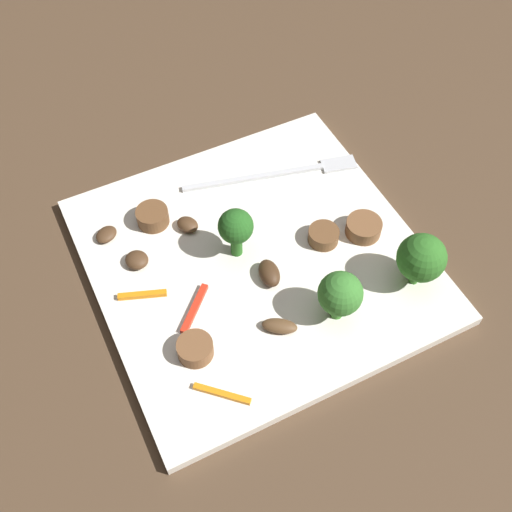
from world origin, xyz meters
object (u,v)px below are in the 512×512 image
Objects in this scene: mushroom_1 at (137,260)px; pepper_strip_1 at (142,295)px; broccoli_floret_2 at (236,228)px; broccoli_floret_1 at (340,294)px; mushroom_4 at (264,275)px; sausage_slice_1 at (323,236)px; fork at (284,173)px; mushroom_2 at (188,225)px; mushroom_0 at (280,326)px; sausage_slice_0 at (153,217)px; mushroom_3 at (106,234)px; sausage_slice_2 at (364,228)px; pepper_strip_0 at (222,394)px; plate at (256,259)px; pepper_strip_2 at (195,309)px; sausage_slice_3 at (195,349)px; broccoli_floret_0 at (421,258)px.

pepper_strip_1 is at bearing -103.08° from mushroom_1.
mushroom_1 is at bearing 161.60° from broccoli_floret_2.
mushroom_4 is at bearing 123.36° from broccoli_floret_1.
fork is at bearing 85.97° from sausage_slice_1.
fork is 3.26× the size of broccoli_floret_2.
broccoli_floret_1 reaches higher than mushroom_2.
mushroom_0 is 0.15m from mushroom_1.
fork is at bearing 54.41° from mushroom_4.
sausage_slice_0 is 1.43× the size of mushroom_3.
sausage_slice_2 is 0.71× the size of pepper_strip_0.
plate is 0.11m from pepper_strip_1.
broccoli_floret_2 is at bearing 33.98° from pepper_strip_2.
sausage_slice_2 is 1.55× the size of mushroom_1.
mushroom_1 is 0.04m from mushroom_3.
pepper_strip_1 is at bearing -175.93° from broccoli_floret_2.
sausage_slice_0 reaches higher than pepper_strip_2.
broccoli_floret_1 is 0.17m from pepper_strip_1.
sausage_slice_3 is 0.07m from mushroom_0.
mushroom_3 is (-0.19, 0.00, 0.00)m from fork.
pepper_strip_0 is 0.95× the size of pepper_strip_2.
sausage_slice_2 is 0.21m from mushroom_1.
mushroom_3 is at bearing 131.78° from broccoli_floret_1.
broccoli_floret_1 is at bearing -61.67° from mushroom_2.
mushroom_0 is at bearing 175.54° from broccoli_floret_0.
plate is 0.08m from pepper_strip_2.
pepper_strip_1 is at bearing 105.70° from sausage_slice_3.
plate is at bearing -35.28° from mushroom_3.
mushroom_0 is 0.05m from mushroom_4.
mushroom_1 reaches higher than mushroom_3.
sausage_slice_3 is (-0.20, 0.02, -0.03)m from broccoli_floret_0.
sausage_slice_3 is (-0.12, 0.02, -0.03)m from broccoli_floret_1.
broccoli_floret_1 is at bearing -10.31° from mushroom_0.
sausage_slice_2 is at bearing -28.15° from mushroom_2.
pepper_strip_0 is (-0.04, -0.17, -0.00)m from mushroom_2.
broccoli_floret_1 is at bearing -28.40° from pepper_strip_2.
pepper_strip_0 is at bearing -154.55° from mushroom_0.
sausage_slice_0 is at bearing -166.29° from fork.
mushroom_4 is (-0.07, -0.02, 0.00)m from sausage_slice_1.
mushroom_4 is (-0.11, -0.01, -0.00)m from sausage_slice_2.
mushroom_0 is 0.64× the size of pepper_strip_0.
fork is 5.86× the size of sausage_slice_3.
mushroom_2 is (-0.08, 0.14, -0.03)m from broccoli_floret_1.
broccoli_floret_0 is 1.09× the size of broccoli_floret_1.
mushroom_0 is 1.42× the size of mushroom_2.
broccoli_floret_2 is at bearing 46.34° from sausage_slice_3.
sausage_slice_0 reaches higher than plate.
mushroom_2 is (-0.03, 0.05, -0.03)m from broccoli_floret_2.
broccoli_floret_1 is (0.03, -0.09, 0.04)m from plate.
plate is 0.11m from sausage_slice_0.
sausage_slice_2 reaches higher than pepper_strip_0.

